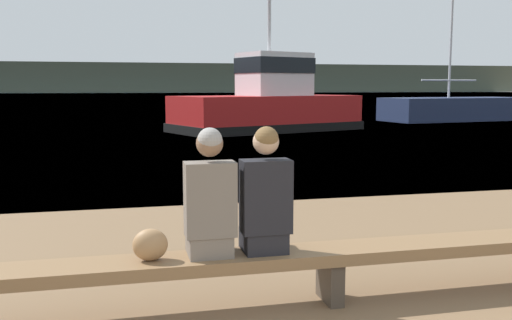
# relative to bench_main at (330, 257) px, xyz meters

# --- Properties ---
(water_surface) EXTENTS (240.00, 240.00, 0.00)m
(water_surface) POSITION_rel_bench_main_xyz_m (-0.26, 124.12, -0.38)
(water_surface) COLOR teal
(water_surface) RESTS_ON ground
(far_shoreline) EXTENTS (600.00, 12.00, 8.52)m
(far_shoreline) POSITION_rel_bench_main_xyz_m (-0.26, 169.19, 3.88)
(far_shoreline) COLOR #424738
(far_shoreline) RESTS_ON ground
(bench_main) EXTENTS (7.97, 0.43, 0.45)m
(bench_main) POSITION_rel_bench_main_xyz_m (0.00, 0.00, 0.00)
(bench_main) COLOR brown
(bench_main) RESTS_ON ground
(person_left) EXTENTS (0.39, 0.36, 1.01)m
(person_left) POSITION_rel_bench_main_xyz_m (-1.00, -0.00, 0.53)
(person_left) COLOR #70665B
(person_left) RESTS_ON bench_main
(person_right) EXTENTS (0.39, 0.36, 1.01)m
(person_right) POSITION_rel_bench_main_xyz_m (-0.56, -0.00, 0.53)
(person_right) COLOR black
(person_right) RESTS_ON bench_main
(shopping_bag) EXTENTS (0.27, 0.18, 0.25)m
(shopping_bag) POSITION_rel_bench_main_xyz_m (-1.46, -0.01, 0.20)
(shopping_bag) COLOR #9E754C
(shopping_bag) RESTS_ON bench_main
(tugboat_red) EXTENTS (8.24, 5.66, 5.16)m
(tugboat_red) POSITION_rel_bench_main_xyz_m (4.18, 18.01, 0.60)
(tugboat_red) COLOR #A81919
(tugboat_red) RESTS_ON water_surface
(moored_sailboat) EXTENTS (8.00, 3.81, 7.70)m
(moored_sailboat) POSITION_rel_bench_main_xyz_m (15.36, 22.38, 0.23)
(moored_sailboat) COLOR #1E2847
(moored_sailboat) RESTS_ON water_surface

